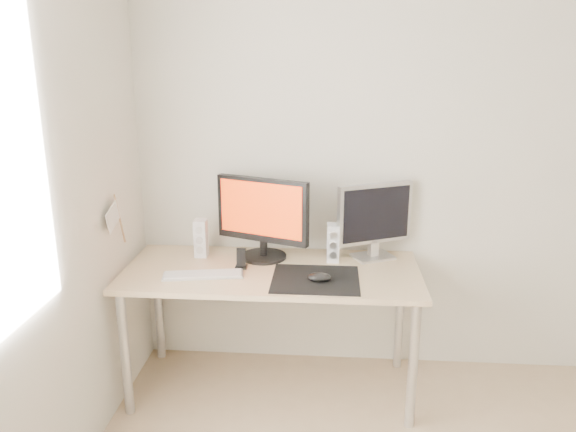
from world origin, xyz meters
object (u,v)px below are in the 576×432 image
object	(u,v)px
desk	(272,283)
speaker_left	(201,238)
mouse	(319,277)
second_monitor	(375,217)
main_monitor	(263,215)
phone_dock	(241,262)
speaker_right	(333,243)
keyboard	(203,275)

from	to	relation	value
desk	speaker_left	bearing A→B (deg)	157.57
mouse	second_monitor	bearing A→B (deg)	51.55
main_monitor	phone_dock	bearing A→B (deg)	-121.51
desk	phone_dock	size ratio (longest dim) A/B	14.20
main_monitor	speaker_right	world-z (taller)	main_monitor
mouse	speaker_left	xyz separation A→B (m)	(-0.69, 0.33, 0.08)
second_monitor	keyboard	size ratio (longest dim) A/B	1.00
main_monitor	phone_dock	distance (m)	0.29
speaker_right	phone_dock	size ratio (longest dim) A/B	1.93
speaker_right	phone_dock	xyz separation A→B (m)	(-0.50, -0.15, -0.07)
mouse	speaker_left	size ratio (longest dim) A/B	0.56
speaker_left	speaker_right	xyz separation A→B (m)	(0.75, -0.02, 0.00)
second_monitor	speaker_left	distance (m)	0.99
speaker_right	phone_dock	distance (m)	0.52
mouse	main_monitor	bearing A→B (deg)	135.51
desk	phone_dock	world-z (taller)	phone_dock
second_monitor	keyboard	distance (m)	1.00
mouse	main_monitor	world-z (taller)	main_monitor
speaker_left	phone_dock	size ratio (longest dim) A/B	1.93
phone_dock	mouse	bearing A→B (deg)	-20.57
desk	second_monitor	distance (m)	0.68
mouse	second_monitor	distance (m)	0.53
main_monitor	phone_dock	size ratio (longest dim) A/B	4.71
desk	main_monitor	world-z (taller)	main_monitor
main_monitor	phone_dock	world-z (taller)	main_monitor
main_monitor	keyboard	world-z (taller)	main_monitor
main_monitor	speaker_right	xyz separation A→B (m)	(0.40, -0.02, -0.15)
desk	keyboard	distance (m)	0.38
desk	phone_dock	bearing A→B (deg)	177.85
desk	speaker_right	bearing A→B (deg)	24.65
main_monitor	speaker_right	distance (m)	0.42
speaker_right	keyboard	size ratio (longest dim) A/B	0.50
second_monitor	speaker_right	size ratio (longest dim) A/B	2.00
phone_dock	speaker_left	bearing A→B (deg)	146.78
phone_dock	second_monitor	bearing A→B (deg)	16.47
keyboard	second_monitor	bearing A→B (deg)	20.72
second_monitor	keyboard	xyz separation A→B (m)	(-0.91, -0.34, -0.23)
speaker_left	speaker_right	distance (m)	0.75
desk	keyboard	size ratio (longest dim) A/B	3.68
desk	keyboard	bearing A→B (deg)	-160.61
mouse	speaker_right	world-z (taller)	speaker_right
speaker_left	mouse	bearing A→B (deg)	-25.66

